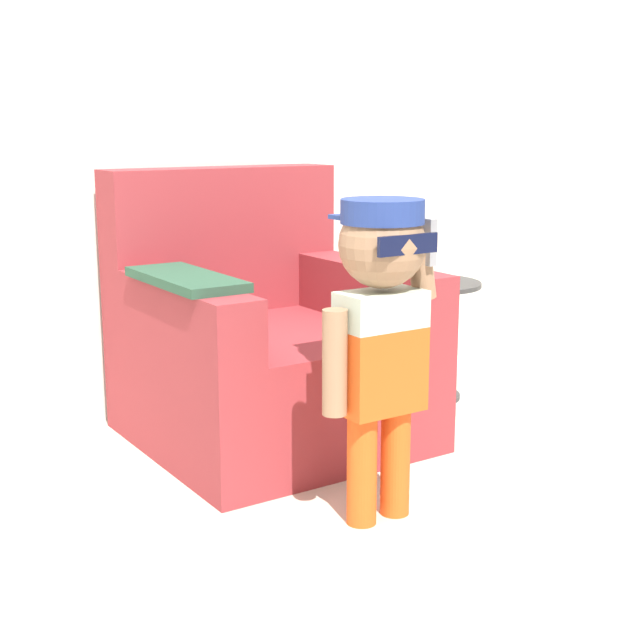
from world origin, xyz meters
name	(u,v)px	position (x,y,z in m)	size (l,w,h in m)	color
ground_plane	(226,458)	(0.00, 0.00, 0.00)	(10.00, 10.00, 0.00)	beige
wall_back	(138,75)	(0.00, 0.64, 1.30)	(10.00, 0.05, 2.60)	silver
armchair	(264,347)	(0.23, 0.14, 0.33)	(0.93, 0.94, 0.96)	maroon
person_child	(381,311)	(0.15, -0.67, 0.62)	(0.38, 0.28, 0.92)	#E05119
side_table	(429,328)	(1.03, 0.16, 0.30)	(0.41, 0.41, 0.49)	#333333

